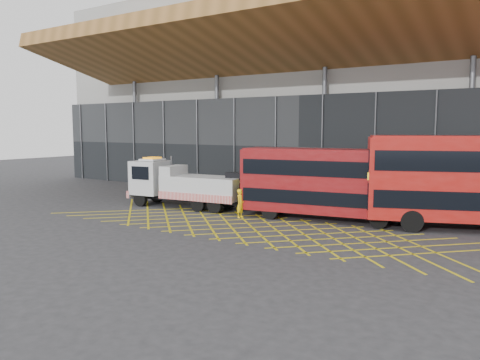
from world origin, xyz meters
The scene contains 6 objects.
ground_plane centered at (0.00, 0.00, 0.00)m, with size 120.00×120.00×0.00m, color #2B2B2D.
road_markings centered at (4.80, 0.00, 0.01)m, with size 26.36×7.16×0.01m.
construction_building centered at (1.92, 18.40, 8.98)m, with size 55.00×23.97×18.00m.
recovery_truck centered at (-2.74, 2.95, 1.61)m, with size 10.03×3.29×3.48m.
bus_towed centered at (7.56, 4.14, 2.37)m, with size 10.74×4.11×4.27m.
worker centered at (2.67, 2.04, 0.88)m, with size 0.64×0.42×1.77m, color yellow.
Camera 1 is at (18.28, -21.66, 5.52)m, focal length 35.00 mm.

